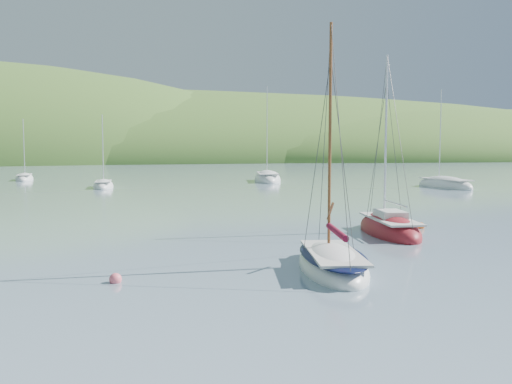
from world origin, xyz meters
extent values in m
plane|color=slate|center=(0.00, 0.00, 0.00)|extent=(700.00, 700.00, 0.00)
ellipsoid|color=#3B5F24|center=(0.00, 170.00, 0.00)|extent=(440.00, 110.00, 44.00)
ellipsoid|color=#3B5F24|center=(90.00, 160.00, 0.00)|extent=(240.00, 100.00, 34.00)
ellipsoid|color=white|center=(1.28, 1.50, 0.12)|extent=(3.63, 6.98, 1.63)
cube|color=beige|center=(1.25, 1.37, 0.70)|extent=(2.75, 5.43, 0.10)
cylinder|color=brown|center=(1.42, 2.29, 5.09)|extent=(0.12, 0.12, 8.86)
ellipsoid|color=black|center=(1.28, 1.50, 0.60)|extent=(3.57, 6.91, 0.28)
cylinder|color=maroon|center=(1.13, 0.72, 1.61)|extent=(0.83, 3.18, 0.24)
ellipsoid|color=maroon|center=(7.50, 9.08, 0.14)|extent=(3.39, 7.35, 1.95)
cube|color=beige|center=(7.48, 8.93, 0.83)|extent=(2.56, 5.72, 0.10)
cylinder|color=silver|center=(7.62, 9.92, 5.21)|extent=(0.12, 0.12, 8.85)
cube|color=beige|center=(7.48, 8.93, 1.07)|extent=(1.59, 2.15, 0.42)
cylinder|color=silver|center=(7.39, 8.23, 1.74)|extent=(0.56, 3.38, 0.09)
ellipsoid|color=white|center=(-8.19, 46.15, 0.12)|extent=(2.35, 6.21, 1.68)
cube|color=beige|center=(-8.19, 46.02, 0.72)|extent=(1.76, 4.84, 0.10)
cylinder|color=silver|center=(-8.17, 46.88, 4.37)|extent=(0.12, 0.12, 7.37)
ellipsoid|color=white|center=(12.19, 52.15, 0.18)|extent=(5.04, 9.83, 2.55)
cube|color=beige|center=(12.15, 51.97, 1.07)|extent=(3.82, 7.65, 0.10)
cylinder|color=silver|center=(12.40, 53.25, 6.65)|extent=(0.12, 0.12, 11.24)
ellipsoid|color=white|center=(-18.71, 62.32, 0.12)|extent=(2.57, 6.35, 1.70)
cube|color=beige|center=(-18.71, 62.20, 0.73)|extent=(1.93, 4.94, 0.10)
cylinder|color=silver|center=(-18.76, 63.07, 4.42)|extent=(0.12, 0.12, 7.47)
ellipsoid|color=white|center=(28.50, 37.21, 0.16)|extent=(3.96, 8.59, 2.26)
cube|color=beige|center=(28.52, 37.05, 0.95)|extent=(2.99, 6.68, 0.10)
cylinder|color=silver|center=(28.37, 38.20, 5.88)|extent=(0.12, 0.12, 9.93)
sphere|color=#FBFD18|center=(1.14, -1.23, 0.12)|extent=(0.46, 0.46, 0.46)
sphere|color=#F76170|center=(-6.84, 1.42, 0.12)|extent=(0.44, 0.44, 0.44)
sphere|color=#F75807|center=(10.23, 10.51, 0.12)|extent=(0.43, 0.43, 0.43)
camera|label=1|loc=(-6.72, -18.78, 4.85)|focal=40.00mm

